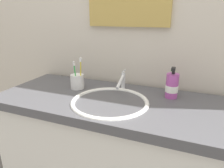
{
  "coord_description": "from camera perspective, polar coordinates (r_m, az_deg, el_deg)",
  "views": [
    {
      "loc": [
        0.39,
        -0.95,
        1.3
      ],
      "look_at": [
        0.02,
        -0.02,
        0.96
      ],
      "focal_mm": 32.69,
      "sensor_mm": 36.0,
      "label": 1
    }
  ],
  "objects": [
    {
      "name": "soap_dispenser",
      "position": [
        1.15,
        16.41,
        -0.55
      ],
      "size": [
        0.07,
        0.07,
        0.17
      ],
      "color": "#B24CA5",
      "rests_on": "vanity_counter"
    },
    {
      "name": "toothbrush_yellow",
      "position": [
        1.22,
        -8.76,
        3.51
      ],
      "size": [
        0.02,
        0.01,
        0.19
      ],
      "color": "yellow",
      "rests_on": "toothbrush_cup"
    },
    {
      "name": "sink_basin",
      "position": [
        1.08,
        -0.6,
        -6.72
      ],
      "size": [
        0.41,
        0.41,
        0.1
      ],
      "color": "white",
      "rests_on": "vanity_counter"
    },
    {
      "name": "vanity_counter",
      "position": [
        1.34,
        -0.42,
        -21.35
      ],
      "size": [
        1.27,
        0.54,
        0.87
      ],
      "color": "silver",
      "rests_on": "ground"
    },
    {
      "name": "tiled_wall_back",
      "position": [
        1.32,
        4.74,
        14.22
      ],
      "size": [
        2.47,
        0.04,
        2.4
      ],
      "primitive_type": "cube",
      "color": "beige",
      "rests_on": "ground"
    },
    {
      "name": "toothbrush_green",
      "position": [
        1.22,
        -10.27,
        2.96
      ],
      "size": [
        0.01,
        0.03,
        0.17
      ],
      "color": "green",
      "rests_on": "toothbrush_cup"
    },
    {
      "name": "faucet",
      "position": [
        1.21,
        2.87,
        0.86
      ],
      "size": [
        0.02,
        0.15,
        0.11
      ],
      "color": "silver",
      "rests_on": "sink_basin"
    },
    {
      "name": "toothbrush_cup",
      "position": [
        1.27,
        -9.69,
        0.67
      ],
      "size": [
        0.08,
        0.08,
        0.09
      ],
      "primitive_type": "cylinder",
      "color": "white",
      "rests_on": "vanity_counter"
    }
  ]
}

